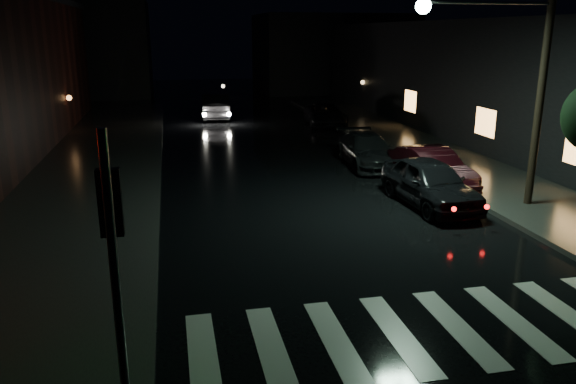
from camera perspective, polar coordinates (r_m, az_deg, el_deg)
ground at (r=9.92m, az=-1.20°, el=-17.08°), size 120.00×120.00×0.00m
sidewalk_left at (r=23.08m, az=-20.22°, el=1.58°), size 6.00×44.00×0.15m
sidewalk_right at (r=25.56m, az=15.23°, el=3.33°), size 4.00×44.00×0.15m
building_right at (r=32.16m, az=23.73°, el=10.33°), size 10.00×40.00×6.00m
building_far_left at (r=53.87m, az=-21.55°, el=13.37°), size 14.00×10.00×8.00m
building_far_right at (r=55.43m, az=4.51°, el=13.92°), size 14.00×10.00×7.00m
crosswalk at (r=11.18m, az=14.02°, el=-13.48°), size 9.00×3.00×0.01m
signal_pole_corner at (r=7.78m, az=-15.36°, el=-14.49°), size 0.68×0.61×4.20m
utility_pole at (r=18.39m, az=22.92°, el=12.20°), size 4.92×0.44×8.00m
parked_car_a at (r=18.52m, az=14.24°, el=0.91°), size 2.01×4.55×1.52m
parked_car_b at (r=20.90m, az=14.35°, el=2.42°), size 1.80×4.36×1.40m
parked_car_c at (r=23.69m, az=8.01°, el=4.23°), size 2.11×4.67×1.33m
parked_car_d at (r=34.03m, az=3.81°, el=7.86°), size 2.63×4.85×1.29m
oncoming_car at (r=36.94m, az=-7.34°, el=8.64°), size 2.01×4.93×1.59m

